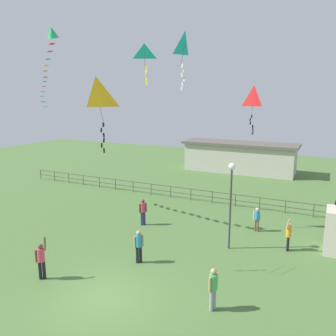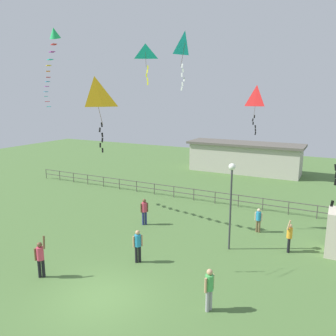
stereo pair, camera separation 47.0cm
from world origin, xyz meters
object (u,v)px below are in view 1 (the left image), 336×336
person_1 (41,258)px  person_0 (143,210)px  person_4 (289,234)px  kite_4 (254,98)px  kite_0 (97,96)px  streamer_kite (51,42)px  lamppost (231,188)px  kite_1 (144,54)px  person_2 (213,286)px  kite_3 (185,46)px  person_5 (139,244)px  person_3 (257,218)px

person_1 → person_0: bearing=84.2°
person_4 → kite_4: kite_4 is taller
kite_0 → person_0: bearing=102.1°
person_4 → streamer_kite: size_ratio=0.36×
lamppost → kite_1: kite_1 is taller
kite_1 → kite_4: size_ratio=0.67×
person_2 → kite_4: size_ratio=0.54×
person_0 → kite_1: 9.46m
person_1 → person_2: 7.72m
kite_3 → person_5: bearing=-115.9°
person_0 → person_1: person_1 is taller
kite_4 → streamer_kite: (-9.66, -7.79, 3.04)m
person_3 → person_4: size_ratio=0.82×
person_5 → kite_0: size_ratio=0.54×
person_1 → kite_3: bearing=53.0°
person_1 → person_5: 4.50m
person_1 → kite_0: 7.60m
lamppost → streamer_kite: streamer_kite is taller
lamppost → kite_4: bearing=93.1°
lamppost → person_5: 5.56m
person_0 → person_3: 7.08m
kite_1 → streamer_kite: size_ratio=0.42×
kite_3 → kite_1: bearing=159.8°
kite_1 → lamppost: bearing=-1.4°
person_1 → person_2: bearing=8.9°
kite_3 → kite_4: kite_3 is taller
person_3 → streamer_kite: 15.66m
lamppost → kite_3: bearing=-158.2°
person_5 → kite_3: 9.92m
kite_3 → streamer_kite: 7.75m
person_1 → kite_3: size_ratio=0.71×
person_1 → kite_1: size_ratio=0.93×
person_2 → streamer_kite: bearing=161.3°
person_1 → kite_4: kite_4 is taller
person_1 → kite_3: kite_3 is taller
person_2 → streamer_kite: streamer_kite is taller
person_4 → kite_3: (-5.21, -2.04, 9.54)m
lamppost → person_1: bearing=-134.8°
lamppost → person_3: size_ratio=3.15×
person_4 → kite_1: (-8.06, -0.99, 9.45)m
kite_1 → kite_3: 3.03m
person_2 → kite_0: 9.05m
lamppost → kite_0: bearing=-133.3°
kite_0 → kite_1: bearing=95.8°
person_1 → kite_0: bearing=41.5°
person_1 → person_2: (7.62, 1.19, -0.01)m
streamer_kite → person_5: bearing=-14.4°
person_5 → person_4: bearing=35.6°
kite_1 → kite_3: bearing=-20.2°
lamppost → kite_4: size_ratio=1.48×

